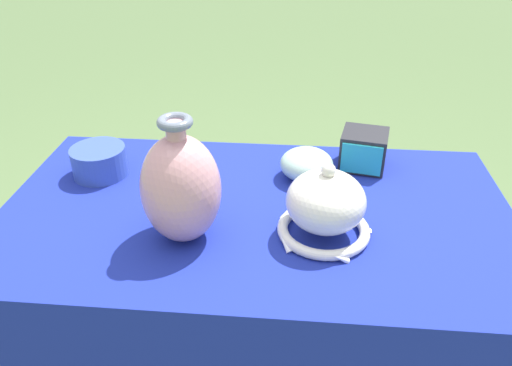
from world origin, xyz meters
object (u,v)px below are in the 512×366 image
at_px(vase_dome_bell, 325,207).
at_px(bowl_shallow_celadon, 307,164).
at_px(mosaic_tile_box, 364,150).
at_px(pot_squat_cobalt, 99,161).
at_px(vase_tall_bulbous, 181,188).

bearing_deg(vase_dome_bell, bowl_shallow_celadon, 99.02).
height_order(mosaic_tile_box, pot_squat_cobalt, mosaic_tile_box).
distance_m(vase_tall_bulbous, mosaic_tile_box, 0.52).
bearing_deg(pot_squat_cobalt, vase_dome_bell, -20.19).
height_order(vase_tall_bulbous, pot_squat_cobalt, vase_tall_bulbous).
distance_m(mosaic_tile_box, bowl_shallow_celadon, 0.16).
bearing_deg(bowl_shallow_celadon, vase_tall_bulbous, -133.45).
distance_m(vase_tall_bulbous, bowl_shallow_celadon, 0.37).
xyz_separation_m(vase_tall_bulbous, vase_dome_bell, (0.28, 0.03, -0.05)).
bearing_deg(vase_dome_bell, mosaic_tile_box, 70.40).
relative_size(vase_tall_bulbous, pot_squat_cobalt, 1.99).
xyz_separation_m(mosaic_tile_box, bowl_shallow_celadon, (-0.14, -0.07, -0.01)).
height_order(vase_tall_bulbous, bowl_shallow_celadon, vase_tall_bulbous).
distance_m(mosaic_tile_box, pot_squat_cobalt, 0.66).
distance_m(vase_dome_bell, pot_squat_cobalt, 0.58).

